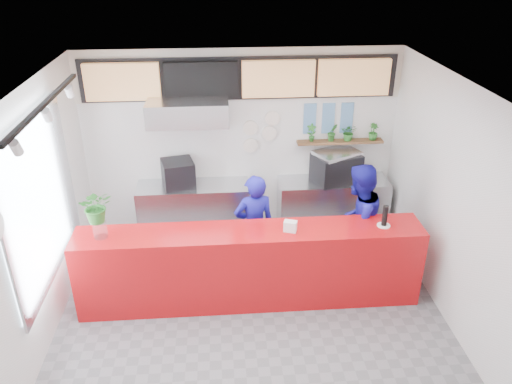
% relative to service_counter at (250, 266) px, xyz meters
% --- Properties ---
extents(floor, '(5.00, 5.00, 0.00)m').
position_rel_service_counter_xyz_m(floor, '(0.00, -0.40, -0.55)').
color(floor, slate).
rests_on(floor, ground).
extents(ceiling, '(5.00, 5.00, 0.00)m').
position_rel_service_counter_xyz_m(ceiling, '(0.00, -0.40, 2.45)').
color(ceiling, silver).
extents(wall_back, '(5.00, 0.00, 5.00)m').
position_rel_service_counter_xyz_m(wall_back, '(0.00, 2.10, 0.95)').
color(wall_back, white).
rests_on(wall_back, ground).
extents(wall_left, '(0.00, 5.00, 5.00)m').
position_rel_service_counter_xyz_m(wall_left, '(-2.50, -0.40, 0.95)').
color(wall_left, white).
rests_on(wall_left, ground).
extents(wall_right, '(0.00, 5.00, 5.00)m').
position_rel_service_counter_xyz_m(wall_right, '(2.50, -0.40, 0.95)').
color(wall_right, white).
rests_on(wall_right, ground).
extents(service_counter, '(4.50, 0.60, 1.10)m').
position_rel_service_counter_xyz_m(service_counter, '(0.00, 0.00, 0.00)').
color(service_counter, '#B80D11').
rests_on(service_counter, ground).
extents(cream_band, '(5.00, 0.02, 0.80)m').
position_rel_service_counter_xyz_m(cream_band, '(0.00, 2.09, 2.05)').
color(cream_band, beige).
rests_on(cream_band, wall_back).
extents(prep_bench, '(1.80, 0.60, 0.90)m').
position_rel_service_counter_xyz_m(prep_bench, '(-0.80, 1.80, -0.10)').
color(prep_bench, '#B2B5BA').
rests_on(prep_bench, ground).
extents(panini_oven, '(0.57, 0.57, 0.43)m').
position_rel_service_counter_xyz_m(panini_oven, '(-1.02, 1.80, 0.56)').
color(panini_oven, black).
rests_on(panini_oven, prep_bench).
extents(extraction_hood, '(1.20, 0.70, 0.35)m').
position_rel_service_counter_xyz_m(extraction_hood, '(-0.80, 1.75, 1.60)').
color(extraction_hood, '#B2B5BA').
rests_on(extraction_hood, ceiling).
extents(hood_lip, '(1.20, 0.69, 0.31)m').
position_rel_service_counter_xyz_m(hood_lip, '(-0.80, 1.75, 1.40)').
color(hood_lip, '#B2B5BA').
rests_on(hood_lip, ceiling).
extents(right_bench, '(1.80, 0.60, 0.90)m').
position_rel_service_counter_xyz_m(right_bench, '(1.50, 1.80, -0.10)').
color(right_bench, '#B2B5BA').
rests_on(right_bench, ground).
extents(espresso_machine, '(0.84, 0.71, 0.46)m').
position_rel_service_counter_xyz_m(espresso_machine, '(1.52, 1.80, 0.58)').
color(espresso_machine, black).
rests_on(espresso_machine, right_bench).
extents(espresso_tray, '(0.82, 0.71, 0.06)m').
position_rel_service_counter_xyz_m(espresso_tray, '(1.52, 1.80, 0.83)').
color(espresso_tray, silver).
rests_on(espresso_tray, espresso_machine).
extents(herb_shelf, '(1.40, 0.18, 0.04)m').
position_rel_service_counter_xyz_m(herb_shelf, '(1.60, 2.00, 0.95)').
color(herb_shelf, brown).
rests_on(herb_shelf, wall_back).
extents(menu_board_far_left, '(1.10, 0.10, 0.55)m').
position_rel_service_counter_xyz_m(menu_board_far_left, '(-1.75, 1.98, 2.00)').
color(menu_board_far_left, tan).
rests_on(menu_board_far_left, wall_back).
extents(menu_board_mid_left, '(1.10, 0.10, 0.55)m').
position_rel_service_counter_xyz_m(menu_board_mid_left, '(-0.59, 1.98, 2.00)').
color(menu_board_mid_left, black).
rests_on(menu_board_mid_left, wall_back).
extents(menu_board_mid_right, '(1.10, 0.10, 0.55)m').
position_rel_service_counter_xyz_m(menu_board_mid_right, '(0.57, 1.98, 2.00)').
color(menu_board_mid_right, tan).
rests_on(menu_board_mid_right, wall_back).
extents(menu_board_far_right, '(1.10, 0.10, 0.55)m').
position_rel_service_counter_xyz_m(menu_board_far_right, '(1.73, 1.98, 2.00)').
color(menu_board_far_right, tan).
rests_on(menu_board_far_right, wall_back).
extents(soffit, '(4.80, 0.04, 0.65)m').
position_rel_service_counter_xyz_m(soffit, '(0.00, 2.06, 2.00)').
color(soffit, black).
rests_on(soffit, wall_back).
extents(window_pane, '(0.04, 2.20, 1.90)m').
position_rel_service_counter_xyz_m(window_pane, '(-2.47, -0.10, 1.15)').
color(window_pane, silver).
rests_on(window_pane, wall_left).
extents(window_frame, '(0.03, 2.30, 2.00)m').
position_rel_service_counter_xyz_m(window_frame, '(-2.45, -0.10, 1.15)').
color(window_frame, '#B2B5BA').
rests_on(window_frame, wall_left).
extents(track_rail, '(0.05, 2.40, 0.04)m').
position_rel_service_counter_xyz_m(track_rail, '(-2.10, -0.40, 2.39)').
color(track_rail, black).
rests_on(track_rail, ceiling).
extents(dec_plate_a, '(0.24, 0.03, 0.24)m').
position_rel_service_counter_xyz_m(dec_plate_a, '(0.15, 2.07, 1.20)').
color(dec_plate_a, silver).
rests_on(dec_plate_a, wall_back).
extents(dec_plate_b, '(0.24, 0.03, 0.24)m').
position_rel_service_counter_xyz_m(dec_plate_b, '(0.45, 2.07, 1.10)').
color(dec_plate_b, silver).
rests_on(dec_plate_b, wall_back).
extents(dec_plate_c, '(0.24, 0.03, 0.24)m').
position_rel_service_counter_xyz_m(dec_plate_c, '(0.15, 2.07, 0.90)').
color(dec_plate_c, silver).
rests_on(dec_plate_c, wall_back).
extents(dec_plate_d, '(0.24, 0.03, 0.24)m').
position_rel_service_counter_xyz_m(dec_plate_d, '(0.50, 2.07, 1.35)').
color(dec_plate_d, silver).
rests_on(dec_plate_d, wall_back).
extents(photo_frame_a, '(0.20, 0.02, 0.25)m').
position_rel_service_counter_xyz_m(photo_frame_a, '(1.10, 2.08, 1.45)').
color(photo_frame_a, '#598CBF').
rests_on(photo_frame_a, wall_back).
extents(photo_frame_b, '(0.20, 0.02, 0.25)m').
position_rel_service_counter_xyz_m(photo_frame_b, '(1.40, 2.08, 1.45)').
color(photo_frame_b, '#598CBF').
rests_on(photo_frame_b, wall_back).
extents(photo_frame_c, '(0.20, 0.02, 0.25)m').
position_rel_service_counter_xyz_m(photo_frame_c, '(1.70, 2.08, 1.45)').
color(photo_frame_c, '#598CBF').
rests_on(photo_frame_c, wall_back).
extents(photo_frame_d, '(0.20, 0.02, 0.25)m').
position_rel_service_counter_xyz_m(photo_frame_d, '(1.10, 2.08, 1.20)').
color(photo_frame_d, '#598CBF').
rests_on(photo_frame_d, wall_back).
extents(photo_frame_e, '(0.20, 0.02, 0.25)m').
position_rel_service_counter_xyz_m(photo_frame_e, '(1.40, 2.08, 1.20)').
color(photo_frame_e, '#598CBF').
rests_on(photo_frame_e, wall_back).
extents(photo_frame_f, '(0.20, 0.02, 0.25)m').
position_rel_service_counter_xyz_m(photo_frame_f, '(1.70, 2.08, 1.20)').
color(photo_frame_f, '#598CBF').
rests_on(photo_frame_f, wall_back).
extents(staff_center, '(0.64, 0.48, 1.59)m').
position_rel_service_counter_xyz_m(staff_center, '(0.10, 0.61, 0.24)').
color(staff_center, '#18169A').
rests_on(staff_center, ground).
extents(staff_right, '(1.07, 1.05, 1.74)m').
position_rel_service_counter_xyz_m(staff_right, '(1.53, 0.47, 0.32)').
color(staff_right, '#18169A').
rests_on(staff_right, ground).
extents(herb_a, '(0.17, 0.13, 0.29)m').
position_rel_service_counter_xyz_m(herb_a, '(1.13, 2.00, 1.12)').
color(herb_a, '#2A7027').
rests_on(herb_a, herb_shelf).
extents(herb_b, '(0.18, 0.16, 0.29)m').
position_rel_service_counter_xyz_m(herb_b, '(1.47, 2.00, 1.12)').
color(herb_b, '#2A7027').
rests_on(herb_b, herb_shelf).
extents(herb_c, '(0.30, 0.27, 0.28)m').
position_rel_service_counter_xyz_m(herb_c, '(1.73, 2.00, 1.11)').
color(herb_c, '#2A7027').
rests_on(herb_c, herb_shelf).
extents(herb_d, '(0.19, 0.18, 0.27)m').
position_rel_service_counter_xyz_m(herb_d, '(2.13, 2.00, 1.11)').
color(herb_d, '#2A7027').
rests_on(herb_d, herb_shelf).
extents(glass_vase, '(0.18, 0.18, 0.21)m').
position_rel_service_counter_xyz_m(glass_vase, '(-1.87, -0.00, 0.66)').
color(glass_vase, white).
rests_on(glass_vase, service_counter).
extents(basil_vase, '(0.46, 0.43, 0.43)m').
position_rel_service_counter_xyz_m(basil_vase, '(-1.87, -0.00, 0.99)').
color(basil_vase, '#2A7027').
rests_on(basil_vase, glass_vase).
extents(napkin_holder, '(0.19, 0.15, 0.14)m').
position_rel_service_counter_xyz_m(napkin_holder, '(0.51, -0.05, 0.62)').
color(napkin_holder, white).
rests_on(napkin_holder, service_counter).
extents(white_plate, '(0.21, 0.21, 0.01)m').
position_rel_service_counter_xyz_m(white_plate, '(1.74, -0.02, 0.56)').
color(white_plate, white).
rests_on(white_plate, service_counter).
extents(pepper_mill, '(0.07, 0.07, 0.28)m').
position_rel_service_counter_xyz_m(pepper_mill, '(1.74, -0.02, 0.70)').
color(pepper_mill, black).
rests_on(pepper_mill, white_plate).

